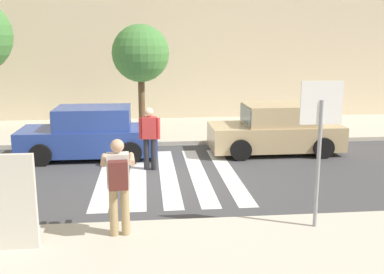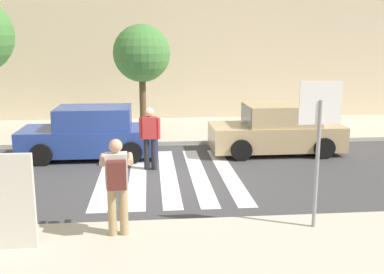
% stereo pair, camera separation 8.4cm
% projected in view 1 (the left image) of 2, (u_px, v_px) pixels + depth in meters
% --- Properties ---
extents(ground_plane, '(120.00, 120.00, 0.00)m').
position_uv_depth(ground_plane, '(168.00, 177.00, 11.74)').
color(ground_plane, '#424244').
extents(sidewalk_far, '(60.00, 4.80, 0.14)m').
position_uv_depth(sidewalk_far, '(161.00, 130.00, 17.57)').
color(sidewalk_far, beige).
rests_on(sidewalk_far, ground).
extents(building_facade_far, '(56.00, 4.00, 7.44)m').
position_uv_depth(building_facade_far, '(156.00, 36.00, 21.08)').
color(building_facade_far, beige).
rests_on(building_facade_far, ground).
extents(crosswalk_stripe_0, '(0.44, 5.20, 0.01)m').
position_uv_depth(crosswalk_stripe_0, '(107.00, 176.00, 11.78)').
color(crosswalk_stripe_0, silver).
rests_on(crosswalk_stripe_0, ground).
extents(crosswalk_stripe_1, '(0.44, 5.20, 0.01)m').
position_uv_depth(crosswalk_stripe_1, '(138.00, 175.00, 11.86)').
color(crosswalk_stripe_1, silver).
rests_on(crosswalk_stripe_1, ground).
extents(crosswalk_stripe_2, '(0.44, 5.20, 0.01)m').
position_uv_depth(crosswalk_stripe_2, '(168.00, 175.00, 11.94)').
color(crosswalk_stripe_2, silver).
rests_on(crosswalk_stripe_2, ground).
extents(crosswalk_stripe_3, '(0.44, 5.20, 0.01)m').
position_uv_depth(crosswalk_stripe_3, '(198.00, 174.00, 12.02)').
color(crosswalk_stripe_3, silver).
rests_on(crosswalk_stripe_3, ground).
extents(crosswalk_stripe_4, '(0.44, 5.20, 0.01)m').
position_uv_depth(crosswalk_stripe_4, '(227.00, 173.00, 12.10)').
color(crosswalk_stripe_4, silver).
rests_on(crosswalk_stripe_4, ground).
extents(stop_sign, '(0.76, 0.08, 2.67)m').
position_uv_depth(stop_sign, '(320.00, 122.00, 7.88)').
color(stop_sign, gray).
rests_on(stop_sign, sidewalk_near).
extents(photographer_with_backpack, '(0.62, 0.87, 1.72)m').
position_uv_depth(photographer_with_backpack, '(118.00, 179.00, 7.67)').
color(photographer_with_backpack, tan).
rests_on(photographer_with_backpack, sidewalk_near).
extents(pedestrian_crossing, '(0.58, 0.28, 1.72)m').
position_uv_depth(pedestrian_crossing, '(150.00, 135.00, 12.22)').
color(pedestrian_crossing, '#232328').
rests_on(pedestrian_crossing, ground).
extents(parked_car_blue, '(4.10, 1.92, 1.55)m').
position_uv_depth(parked_car_blue, '(90.00, 134.00, 13.60)').
color(parked_car_blue, '#284293').
rests_on(parked_car_blue, ground).
extents(parked_car_tan, '(4.10, 1.92, 1.55)m').
position_uv_depth(parked_car_tan, '(276.00, 130.00, 14.18)').
color(parked_car_tan, tan).
rests_on(parked_car_tan, ground).
extents(street_tree_center, '(2.05, 2.05, 3.95)m').
position_uv_depth(street_tree_center, '(141.00, 54.00, 16.01)').
color(street_tree_center, brown).
rests_on(street_tree_center, sidewalk_far).
extents(advertising_board, '(1.10, 0.11, 1.60)m').
position_uv_depth(advertising_board, '(1.00, 203.00, 7.21)').
color(advertising_board, beige).
rests_on(advertising_board, sidewalk_near).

